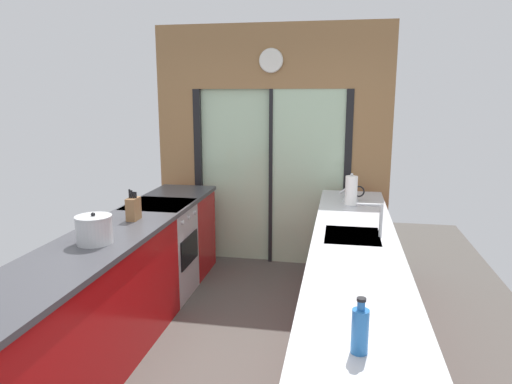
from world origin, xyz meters
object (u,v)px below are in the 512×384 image
knife_block (133,208)px  paper_towel_roll (351,191)px  soap_bottle (360,330)px  kettle (351,192)px  oven_range (161,250)px  stock_pot (94,230)px

knife_block → paper_towel_roll: size_ratio=0.84×
knife_block → soap_bottle: size_ratio=1.09×
paper_towel_roll → kettle: bearing=89.4°
knife_block → paper_towel_roll: bearing=25.4°
oven_range → soap_bottle: 3.00m
knife_block → kettle: (1.78, 1.05, -0.01)m
stock_pot → soap_bottle: (1.78, -1.12, 0.00)m
knife_block → oven_range: bearing=91.8°
oven_range → kettle: bearing=14.5°
oven_range → paper_towel_roll: paper_towel_roll is taller
kettle → oven_range: bearing=-165.5°
knife_block → kettle: 2.07m
stock_pot → soap_bottle: 2.10m
oven_range → soap_bottle: bearing=-52.4°
knife_block → stock_pot: (0.00, -0.63, 0.00)m
oven_range → knife_block: 0.81m
stock_pot → knife_block: bearing=90.0°
oven_range → knife_block: bearing=-88.2°
soap_bottle → paper_towel_roll: (-0.00, 2.60, 0.04)m
oven_range → stock_pot: (0.02, -1.22, 0.56)m
soap_bottle → paper_towel_roll: bearing=90.0°
oven_range → kettle: size_ratio=3.72×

